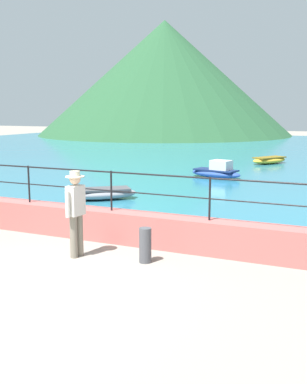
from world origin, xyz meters
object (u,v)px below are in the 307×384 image
at_px(boat_5, 217,172).
at_px(person_walking, 76,209).
at_px(boat_3, 101,193).
at_px(boat_0, 269,160).
at_px(bollard, 145,245).

bearing_deg(boat_5, person_walking, -87.06).
xyz_separation_m(person_walking, boat_5, (-0.59, 11.51, -0.65)).
bearing_deg(boat_3, person_walking, -64.07).
height_order(boat_3, boat_5, boat_5).
bearing_deg(boat_5, boat_0, 80.99).
bearing_deg(boat_0, boat_3, -103.32).
height_order(person_walking, boat_0, person_walking).
relative_size(bollard, boat_5, 0.28).
xyz_separation_m(person_walking, boat_3, (-2.56, 5.27, -0.72)).
bearing_deg(boat_0, person_walking, -91.30).
bearing_deg(boat_3, boat_0, 76.68).
height_order(person_walking, bollard, person_walking).
xyz_separation_m(boat_3, boat_5, (1.97, 6.24, 0.07)).
relative_size(person_walking, bollard, 2.54).
distance_m(boat_3, boat_5, 6.55).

